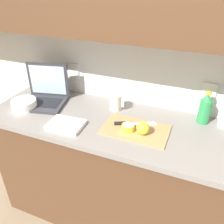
# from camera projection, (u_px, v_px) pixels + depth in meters

# --- Properties ---
(wall_back) EXTENTS (5.20, 0.38, 2.60)m
(wall_back) POSITION_uv_depth(u_px,v_px,m) (188.00, 14.00, 1.29)
(wall_back) COLOR white
(wall_back) RESTS_ON ground_plane
(counter_unit) EXTENTS (2.43, 0.61, 0.91)m
(counter_unit) POSITION_uv_depth(u_px,v_px,m) (162.00, 186.00, 1.66)
(counter_unit) COLOR brown
(counter_unit) RESTS_ON ground_plane
(laptop) EXTENTS (0.36, 0.33, 0.28)m
(laptop) POSITION_uv_depth(u_px,v_px,m) (46.00, 94.00, 1.76)
(laptop) COLOR #333338
(laptop) RESTS_ON counter_unit
(cutting_board) EXTENTS (0.41, 0.25, 0.01)m
(cutting_board) POSITION_uv_depth(u_px,v_px,m) (135.00, 130.00, 1.46)
(cutting_board) COLOR tan
(cutting_board) RESTS_ON counter_unit
(knife) EXTENTS (0.26, 0.14, 0.02)m
(knife) POSITION_uv_depth(u_px,v_px,m) (128.00, 123.00, 1.50)
(knife) COLOR silver
(knife) RESTS_ON cutting_board
(lemon_half_cut) EXTENTS (0.08, 0.08, 0.04)m
(lemon_half_cut) POSITION_uv_depth(u_px,v_px,m) (128.00, 127.00, 1.44)
(lemon_half_cut) COLOR yellow
(lemon_half_cut) RESTS_ON cutting_board
(lemon_whole_beside) EXTENTS (0.08, 0.08, 0.08)m
(lemon_whole_beside) POSITION_uv_depth(u_px,v_px,m) (143.00, 128.00, 1.40)
(lemon_whole_beside) COLOR yellow
(lemon_whole_beside) RESTS_ON cutting_board
(bottle_water_clear) EXTENTS (0.08, 0.08, 0.22)m
(bottle_water_clear) POSITION_uv_depth(u_px,v_px,m) (205.00, 109.00, 1.50)
(bottle_water_clear) COLOR #2D934C
(bottle_water_clear) RESTS_ON counter_unit
(measuring_cup) EXTENTS (0.10, 0.08, 0.11)m
(measuring_cup) POSITION_uv_depth(u_px,v_px,m) (116.00, 102.00, 1.66)
(measuring_cup) COLOR silver
(measuring_cup) RESTS_ON counter_unit
(bowl_white) EXTENTS (0.17, 0.17, 0.07)m
(bowl_white) POSITION_uv_depth(u_px,v_px,m) (24.00, 104.00, 1.68)
(bowl_white) COLOR white
(bowl_white) RESTS_ON counter_unit
(dish_towel) EXTENTS (0.23, 0.17, 0.02)m
(dish_towel) POSITION_uv_depth(u_px,v_px,m) (66.00, 125.00, 1.50)
(dish_towel) COLOR white
(dish_towel) RESTS_ON counter_unit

